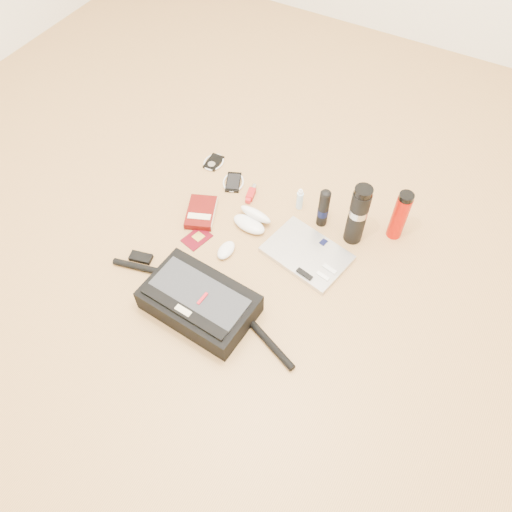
% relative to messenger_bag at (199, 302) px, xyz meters
% --- Properties ---
extents(ground, '(4.00, 4.00, 0.00)m').
position_rel_messenger_bag_xyz_m(ground, '(0.06, 0.23, -0.05)').
color(ground, '#B2834A').
rests_on(ground, ground).
extents(messenger_bag, '(0.87, 0.29, 0.12)m').
position_rel_messenger_bag_xyz_m(messenger_bag, '(0.00, 0.00, 0.00)').
color(messenger_bag, black).
rests_on(messenger_bag, ground).
extents(laptop, '(0.38, 0.30, 0.03)m').
position_rel_messenger_bag_xyz_m(laptop, '(0.25, 0.44, -0.04)').
color(laptop, silver).
rests_on(laptop, ground).
extents(book, '(0.18, 0.22, 0.03)m').
position_rel_messenger_bag_xyz_m(book, '(-0.26, 0.41, -0.04)').
color(book, '#4E0A07').
rests_on(book, ground).
extents(passport, '(0.11, 0.14, 0.01)m').
position_rel_messenger_bag_xyz_m(passport, '(-0.20, 0.29, -0.05)').
color(passport, '#51040F').
rests_on(passport, ground).
extents(mouse, '(0.06, 0.10, 0.03)m').
position_rel_messenger_bag_xyz_m(mouse, '(-0.05, 0.28, -0.04)').
color(mouse, white).
rests_on(mouse, ground).
extents(sunglasses_case, '(0.17, 0.15, 0.09)m').
position_rel_messenger_bag_xyz_m(sunglasses_case, '(-0.03, 0.47, -0.02)').
color(sunglasses_case, white).
rests_on(sunglasses_case, ground).
extents(ipod, '(0.10, 0.11, 0.01)m').
position_rel_messenger_bag_xyz_m(ipod, '(-0.39, 0.72, -0.05)').
color(ipod, black).
rests_on(ipod, ground).
extents(phone, '(0.13, 0.14, 0.01)m').
position_rel_messenger_bag_xyz_m(phone, '(-0.23, 0.65, -0.05)').
color(phone, black).
rests_on(phone, ground).
extents(inhaler, '(0.05, 0.11, 0.03)m').
position_rel_messenger_bag_xyz_m(inhaler, '(-0.12, 0.62, -0.04)').
color(inhaler, '#A11718').
rests_on(inhaler, ground).
extents(spray_bottle, '(0.03, 0.03, 0.12)m').
position_rel_messenger_bag_xyz_m(spray_bottle, '(0.10, 0.66, -0.00)').
color(spray_bottle, '#B2DBF9').
rests_on(spray_bottle, ground).
extents(aerosol_can, '(0.06, 0.06, 0.20)m').
position_rel_messenger_bag_xyz_m(aerosol_can, '(0.23, 0.63, 0.05)').
color(aerosol_can, black).
rests_on(aerosol_can, ground).
extents(thermos_black, '(0.10, 0.10, 0.30)m').
position_rel_messenger_bag_xyz_m(thermos_black, '(0.38, 0.62, 0.10)').
color(thermos_black, black).
rests_on(thermos_black, ground).
extents(thermos_red, '(0.07, 0.07, 0.25)m').
position_rel_messenger_bag_xyz_m(thermos_red, '(0.53, 0.73, 0.07)').
color(thermos_red, '#AC0E04').
rests_on(thermos_red, ground).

